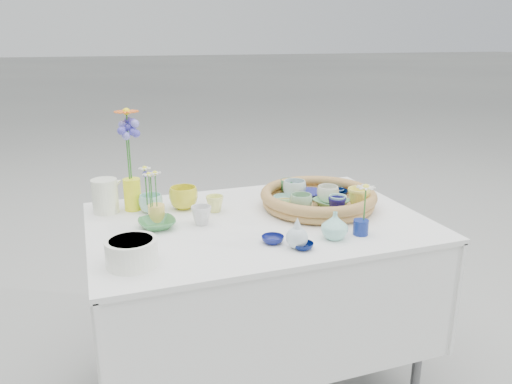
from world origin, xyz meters
name	(u,v)px	position (x,y,z in m)	size (l,w,h in m)	color
wicker_tray	(318,199)	(0.28, 0.05, 0.80)	(0.47, 0.47, 0.08)	brown
tray_ceramic_0	(309,194)	(0.28, 0.13, 0.80)	(0.12, 0.12, 0.03)	navy
tray_ceramic_1	(337,193)	(0.40, 0.11, 0.80)	(0.09, 0.09, 0.03)	black
tray_ceramic_2	(359,198)	(0.40, -0.06, 0.82)	(0.09, 0.09, 0.08)	#F3E656
tray_ceramic_3	(331,203)	(0.31, -0.01, 0.80)	(0.13, 0.13, 0.03)	#5E9A65
tray_ceramic_4	(301,203)	(0.17, -0.01, 0.82)	(0.09, 0.09, 0.07)	#83B187
tray_ceramic_5	(284,199)	(0.15, 0.11, 0.80)	(0.09, 0.09, 0.03)	#88BFAE
tray_ceramic_6	(294,189)	(0.22, 0.15, 0.82)	(0.10, 0.10, 0.08)	silver
tray_ceramic_7	(328,194)	(0.32, 0.05, 0.82)	(0.09, 0.09, 0.07)	silver
tray_ceramic_8	(332,190)	(0.40, 0.16, 0.79)	(0.10, 0.10, 0.02)	#70ADD5
tray_ceramic_9	(337,206)	(0.29, -0.08, 0.82)	(0.07, 0.07, 0.06)	#130F50
tray_ceramic_10	(285,205)	(0.13, 0.04, 0.80)	(0.09, 0.09, 0.03)	#DAC261
tray_ceramic_11	(338,203)	(0.31, -0.06, 0.82)	(0.07, 0.07, 0.06)	#A7E7D0
tray_ceramic_12	(289,186)	(0.22, 0.23, 0.81)	(0.08, 0.08, 0.06)	#367848
loose_ceramic_0	(183,198)	(-0.24, 0.22, 0.81)	(0.12, 0.12, 0.09)	gold
loose_ceramic_1	(215,204)	(-0.13, 0.14, 0.80)	(0.07, 0.07, 0.07)	#E7EB79
loose_ceramic_2	(157,224)	(-0.38, 0.04, 0.78)	(0.13, 0.13, 0.03)	#397B42
loose_ceramic_3	(201,215)	(-0.22, 0.02, 0.80)	(0.08, 0.08, 0.07)	silver
loose_ceramic_4	(273,239)	(-0.03, -0.23, 0.78)	(0.08, 0.08, 0.02)	navy
loose_ceramic_5	(151,203)	(-0.37, 0.22, 0.80)	(0.09, 0.09, 0.07)	#94CFBF
loose_ceramic_6	(303,246)	(0.05, -0.31, 0.78)	(0.07, 0.07, 0.02)	#041147
fluted_bowl	(132,252)	(-0.50, -0.25, 0.81)	(0.16, 0.16, 0.08)	white
bud_vase_paleblue	(297,232)	(0.03, -0.30, 0.82)	(0.07, 0.07, 0.11)	silver
bud_vase_seafoam	(335,225)	(0.19, -0.27, 0.81)	(0.09, 0.09, 0.10)	#91D7C5
bud_vase_cobalt	(361,227)	(0.29, -0.26, 0.79)	(0.05, 0.05, 0.05)	navy
single_daisy	(365,204)	(0.31, -0.26, 0.88)	(0.08, 0.08, 0.14)	white
tall_vase_yellow	(132,194)	(-0.44, 0.28, 0.83)	(0.07, 0.07, 0.13)	#F5F61F
gerbera	(129,146)	(-0.44, 0.29, 1.03)	(0.11, 0.11, 0.29)	orange
hydrangea	(128,154)	(-0.44, 0.28, 0.99)	(0.08, 0.08, 0.28)	#433DB1
white_pitcher	(105,196)	(-0.54, 0.28, 0.83)	(0.14, 0.10, 0.14)	white
daisy_cup	(157,213)	(-0.37, 0.11, 0.80)	(0.06, 0.06, 0.07)	#FFD159
daisy_posy	(151,188)	(-0.38, 0.10, 0.90)	(0.08, 0.08, 0.14)	silver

